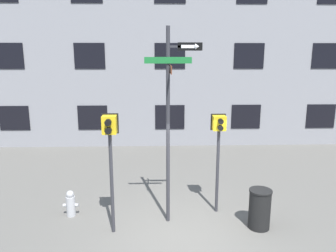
{
  "coord_description": "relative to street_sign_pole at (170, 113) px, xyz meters",
  "views": [
    {
      "loc": [
        -0.57,
        -6.72,
        4.11
      ],
      "look_at": [
        -0.31,
        0.81,
        2.44
      ],
      "focal_mm": 35.0,
      "sensor_mm": 36.0,
      "label": 1
    }
  ],
  "objects": [
    {
      "name": "fire_hydrant",
      "position": [
        -2.56,
        0.36,
        -2.43
      ],
      "size": [
        0.39,
        0.23,
        0.69
      ],
      "color": "#A5A5A8",
      "rests_on": "ground_plane"
    },
    {
      "name": "street_sign_pole",
      "position": [
        0.0,
        0.0,
        0.0
      ],
      "size": [
        1.31,
        0.95,
        4.72
      ],
      "color": "#2D2D33",
      "rests_on": "ground_plane"
    },
    {
      "name": "pedestrian_signal_left",
      "position": [
        -1.36,
        -0.48,
        -0.55
      ],
      "size": [
        0.37,
        0.4,
        2.82
      ],
      "color": "#2D2D33",
      "rests_on": "ground_plane"
    },
    {
      "name": "trash_bin",
      "position": [
        2.12,
        -0.4,
        -2.27
      ],
      "size": [
        0.54,
        0.54,
        0.97
      ],
      "color": "black",
      "rests_on": "ground_plane"
    },
    {
      "name": "pedestrian_signal_right",
      "position": [
        1.25,
        0.46,
        -0.7
      ],
      "size": [
        0.38,
        0.4,
        2.62
      ],
      "color": "#2D2D33",
      "rests_on": "ground_plane"
    },
    {
      "name": "ground_plane",
      "position": [
        0.26,
        -0.8,
        -2.76
      ],
      "size": [
        60.0,
        60.0,
        0.0
      ],
      "primitive_type": "plane",
      "color": "#595651"
    }
  ]
}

